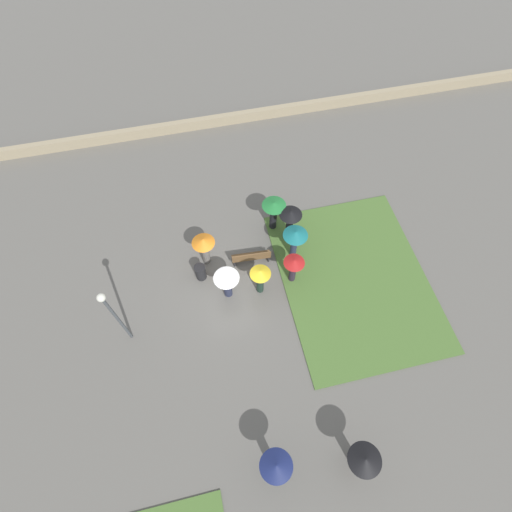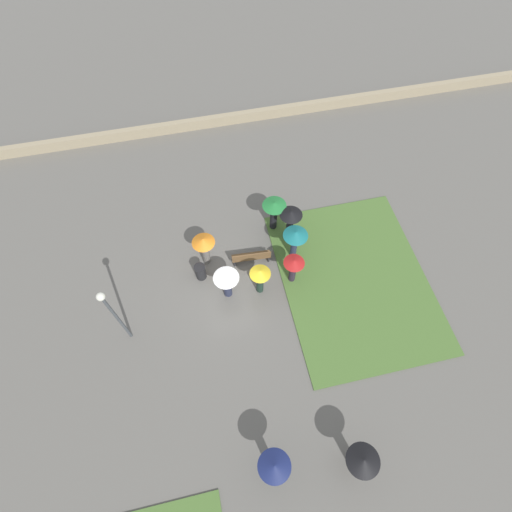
{
  "view_description": "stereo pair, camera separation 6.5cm",
  "coord_description": "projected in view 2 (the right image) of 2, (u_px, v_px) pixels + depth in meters",
  "views": [
    {
      "loc": [
        0.61,
        8.24,
        16.58
      ],
      "look_at": [
        -1.46,
        -0.78,
        1.04
      ],
      "focal_mm": 28.0,
      "sensor_mm": 36.0,
      "label": 1
    },
    {
      "loc": [
        0.55,
        8.26,
        16.58
      ],
      "look_at": [
        -1.46,
        -0.78,
        1.04
      ],
      "focal_mm": 28.0,
      "sensor_mm": 36.0,
      "label": 2
    }
  ],
  "objects": [
    {
      "name": "park_bench",
      "position": [
        251.0,
        257.0,
        18.72
      ],
      "size": [
        1.85,
        0.54,
        0.9
      ],
      "rotation": [
        0.0,
        0.0,
        -0.07
      ],
      "color": "brown",
      "rests_on": "ground_plane"
    },
    {
      "name": "crowd_person_teal",
      "position": [
        295.0,
        238.0,
        18.01
      ],
      "size": [
        1.14,
        1.14,
        1.98
      ],
      "rotation": [
        0.0,
        0.0,
        1.26
      ],
      "color": "#282D47",
      "rests_on": "ground_plane"
    },
    {
      "name": "crowd_person_green",
      "position": [
        274.0,
        210.0,
        18.98
      ],
      "size": [
        1.15,
        1.15,
        1.95
      ],
      "rotation": [
        0.0,
        0.0,
        4.79
      ],
      "color": "black",
      "rests_on": "ground_plane"
    },
    {
      "name": "crowd_person_yellow",
      "position": [
        260.0,
        276.0,
        17.24
      ],
      "size": [
        0.92,
        0.92,
        1.83
      ],
      "rotation": [
        0.0,
        0.0,
        3.64
      ],
      "color": "#1E3328",
      "rests_on": "ground_plane"
    },
    {
      "name": "crowd_person_black",
      "position": [
        291.0,
        218.0,
        18.65
      ],
      "size": [
        1.08,
        1.08,
        1.98
      ],
      "rotation": [
        0.0,
        0.0,
        4.8
      ],
      "color": "black",
      "rests_on": "ground_plane"
    },
    {
      "name": "crowd_person_orange",
      "position": [
        204.0,
        245.0,
        17.99
      ],
      "size": [
        1.05,
        1.05,
        1.89
      ],
      "rotation": [
        0.0,
        0.0,
        1.69
      ],
      "color": "slate",
      "rests_on": "ground_plane"
    },
    {
      "name": "crowd_person_red",
      "position": [
        294.0,
        266.0,
        17.57
      ],
      "size": [
        0.94,
        0.94,
        1.75
      ],
      "rotation": [
        0.0,
        0.0,
        0.13
      ],
      "color": "#2D2333",
      "rests_on": "ground_plane"
    },
    {
      "name": "lamp_post",
      "position": [
        112.0,
        311.0,
        14.94
      ],
      "size": [
        0.32,
        0.32,
        4.14
      ],
      "color": "#474C51",
      "rests_on": "ground_plane"
    },
    {
      "name": "ground_plane",
      "position": [
        229.0,
        287.0,
        18.43
      ],
      "size": [
        90.0,
        90.0,
        0.0
      ],
      "primitive_type": "plane",
      "color": "#66635E"
    },
    {
      "name": "lone_walker_mid_plaza",
      "position": [
        274.0,
        467.0,
        13.46
      ],
      "size": [
        1.14,
        1.14,
        1.84
      ],
      "rotation": [
        0.0,
        0.0,
        3.74
      ],
      "color": "#1E3328",
      "rests_on": "ground_plane"
    },
    {
      "name": "trash_bin",
      "position": [
        201.0,
        272.0,
        18.34
      ],
      "size": [
        0.52,
        0.52,
        0.91
      ],
      "color": "#232326",
      "rests_on": "ground_plane"
    },
    {
      "name": "parapet_wall",
      "position": [
        195.0,
        124.0,
        23.58
      ],
      "size": [
        45.0,
        0.35,
        0.65
      ],
      "color": "tan",
      "rests_on": "ground_plane"
    },
    {
      "name": "lone_walker_far_path",
      "position": [
        361.0,
        461.0,
        13.58
      ],
      "size": [
        1.18,
        1.18,
        1.81
      ],
      "rotation": [
        0.0,
        0.0,
        2.34
      ],
      "color": "#47382D",
      "rests_on": "ground_plane"
    },
    {
      "name": "lawn_patch_near",
      "position": [
        355.0,
        280.0,
        18.6
      ],
      "size": [
        6.61,
        8.77,
        0.06
      ],
      "color": "#4C7033",
      "rests_on": "ground_plane"
    },
    {
      "name": "crowd_person_white",
      "position": [
        226.0,
        280.0,
        17.15
      ],
      "size": [
        1.13,
        1.13,
        1.8
      ],
      "rotation": [
        0.0,
        0.0,
        2.76
      ],
      "color": "#282D47",
      "rests_on": "ground_plane"
    }
  ]
}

